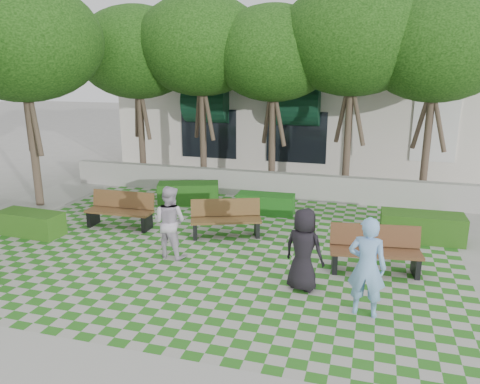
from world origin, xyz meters
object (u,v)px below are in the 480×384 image
(bench_west, at_px, (121,211))
(hedge_midleft, at_px, (188,193))
(hedge_east, at_px, (422,227))
(hedge_west, at_px, (31,223))
(hedge_midright, at_px, (266,204))
(person_blue, at_px, (367,267))
(person_dark, at_px, (304,250))
(person_white, at_px, (170,222))
(bench_mid, at_px, (226,219))
(bench_east, at_px, (375,250))

(bench_west, bearing_deg, hedge_midleft, 70.10)
(hedge_east, distance_m, hedge_west, 10.73)
(hedge_midright, relative_size, hedge_west, 0.97)
(hedge_midright, bearing_deg, person_blue, -60.15)
(bench_west, height_order, hedge_midleft, bench_west)
(hedge_east, xyz_separation_m, person_dark, (-2.63, -3.74, 0.51))
(person_blue, bearing_deg, hedge_midright, -53.40)
(hedge_east, distance_m, hedge_midright, 4.72)
(hedge_west, bearing_deg, hedge_midright, 32.50)
(hedge_east, relative_size, person_blue, 1.11)
(bench_west, bearing_deg, person_white, -36.27)
(bench_mid, height_order, hedge_east, bench_mid)
(bench_east, bearing_deg, hedge_east, 56.19)
(bench_mid, xyz_separation_m, person_blue, (3.81, -3.32, 0.48))
(bench_mid, distance_m, bench_west, 3.18)
(bench_east, distance_m, hedge_midright, 4.93)
(bench_east, distance_m, person_dark, 1.98)
(person_dark, bearing_deg, hedge_east, -107.24)
(bench_mid, relative_size, hedge_midright, 1.12)
(hedge_west, height_order, person_dark, person_dark)
(person_white, bearing_deg, hedge_midright, -102.22)
(person_blue, height_order, person_white, person_blue)
(person_dark, bearing_deg, bench_west, -5.38)
(hedge_midright, height_order, person_dark, person_dark)
(bench_west, xyz_separation_m, person_blue, (6.98, -3.18, 0.47))
(hedge_west, relative_size, person_white, 1.04)
(hedge_east, xyz_separation_m, hedge_midleft, (-7.37, 1.54, -0.02))
(hedge_midright, distance_m, person_dark, 5.30)
(bench_east, bearing_deg, person_white, 178.19)
(bench_west, height_order, person_dark, person_dark)
(bench_west, xyz_separation_m, hedge_east, (8.33, 1.29, -0.12))
(bench_east, height_order, hedge_east, bench_east)
(bench_mid, bearing_deg, hedge_midright, 54.99)
(person_blue, bearing_deg, hedge_east, -100.11)
(bench_east, xyz_separation_m, hedge_west, (-9.22, -0.14, -0.18))
(hedge_west, bearing_deg, hedge_east, 13.84)
(person_dark, bearing_deg, bench_mid, -27.81)
(bench_east, xyz_separation_m, person_white, (-4.83, -0.48, 0.38))
(bench_mid, bearing_deg, hedge_east, -8.26)
(hedge_midright, distance_m, hedge_midleft, 2.82)
(hedge_east, bearing_deg, person_blue, -106.86)
(bench_east, relative_size, hedge_west, 1.12)
(bench_mid, xyz_separation_m, hedge_midright, (0.58, 2.30, -0.17))
(bench_mid, height_order, hedge_west, bench_mid)
(hedge_midleft, bearing_deg, bench_west, -108.78)
(bench_east, height_order, hedge_midleft, bench_east)
(bench_mid, relative_size, person_blue, 1.04)
(bench_west, xyz_separation_m, person_white, (2.31, -1.62, 0.40))
(bench_west, xyz_separation_m, hedge_midleft, (0.96, 2.82, -0.14))
(hedge_midleft, distance_m, person_dark, 7.11)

